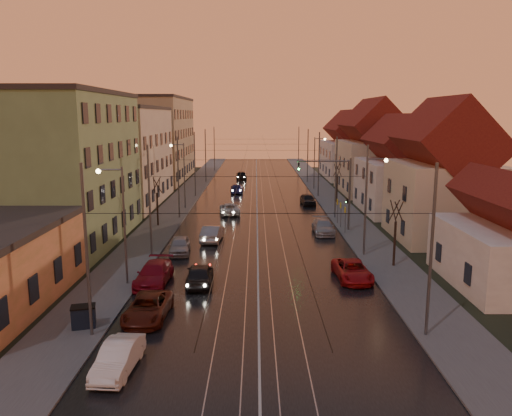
{
  "coord_description": "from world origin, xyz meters",
  "views": [
    {
      "loc": [
        -0.17,
        -30.02,
        11.24
      ],
      "look_at": [
        -0.13,
        17.58,
        2.39
      ],
      "focal_mm": 35.0,
      "sensor_mm": 36.0,
      "label": 1
    }
  ],
  "objects_px": {
    "driving_car_1": "(212,233)",
    "parked_left_0": "(118,358)",
    "parked_left_1": "(148,308)",
    "parked_left_3": "(180,245)",
    "parked_left_2": "(154,274)",
    "driving_car_0": "(200,274)",
    "driving_car_4": "(241,175)",
    "parked_right_2": "(308,199)",
    "street_lamp_3": "(316,158)",
    "driving_car_3": "(237,189)",
    "parked_right_1": "(323,227)",
    "street_lamp_1": "(370,195)",
    "driving_car_2": "(230,209)",
    "street_lamp_2": "(182,169)",
    "parked_right_0": "(352,271)",
    "street_lamp_0": "(119,214)",
    "traffic_light_mast": "(340,185)",
    "dumpster": "(84,317)"
  },
  "relations": [
    {
      "from": "street_lamp_2",
      "to": "driving_car_1",
      "type": "bearing_deg",
      "value": -72.68
    },
    {
      "from": "traffic_light_mast",
      "to": "parked_left_2",
      "type": "distance_m",
      "value": 22.13
    },
    {
      "from": "street_lamp_0",
      "to": "parked_left_2",
      "type": "height_order",
      "value": "street_lamp_0"
    },
    {
      "from": "driving_car_0",
      "to": "driving_car_3",
      "type": "xyz_separation_m",
      "value": [
        1.0,
        40.45,
        -0.09
      ]
    },
    {
      "from": "parked_left_1",
      "to": "parked_left_3",
      "type": "height_order",
      "value": "parked_left_3"
    },
    {
      "from": "parked_left_2",
      "to": "dumpster",
      "type": "xyz_separation_m",
      "value": [
        -2.28,
        -7.29,
        -0.02
      ]
    },
    {
      "from": "driving_car_3",
      "to": "parked_right_1",
      "type": "distance_m",
      "value": 27.3
    },
    {
      "from": "parked_left_2",
      "to": "parked_right_2",
      "type": "bearing_deg",
      "value": 67.98
    },
    {
      "from": "street_lamp_2",
      "to": "driving_car_0",
      "type": "relative_size",
      "value": 1.84
    },
    {
      "from": "parked_left_3",
      "to": "driving_car_3",
      "type": "bearing_deg",
      "value": 78.92
    },
    {
      "from": "driving_car_2",
      "to": "parked_right_2",
      "type": "distance_m",
      "value": 11.47
    },
    {
      "from": "street_lamp_1",
      "to": "street_lamp_3",
      "type": "xyz_separation_m",
      "value": [
        0.0,
        36.0,
        0.0
      ]
    },
    {
      "from": "driving_car_4",
      "to": "street_lamp_0",
      "type": "bearing_deg",
      "value": 80.41
    },
    {
      "from": "street_lamp_2",
      "to": "street_lamp_3",
      "type": "relative_size",
      "value": 1.0
    },
    {
      "from": "driving_car_2",
      "to": "driving_car_1",
      "type": "bearing_deg",
      "value": 79.92
    },
    {
      "from": "street_lamp_3",
      "to": "street_lamp_1",
      "type": "bearing_deg",
      "value": -90.0
    },
    {
      "from": "parked_left_2",
      "to": "street_lamp_0",
      "type": "bearing_deg",
      "value": -172.08
    },
    {
      "from": "driving_car_1",
      "to": "driving_car_4",
      "type": "xyz_separation_m",
      "value": [
        1.4,
        44.22,
        0.03
      ]
    },
    {
      "from": "street_lamp_2",
      "to": "parked_right_0",
      "type": "bearing_deg",
      "value": -59.79
    },
    {
      "from": "street_lamp_0",
      "to": "street_lamp_1",
      "type": "xyz_separation_m",
      "value": [
        18.21,
        8.0,
        0.0
      ]
    },
    {
      "from": "driving_car_2",
      "to": "driving_car_4",
      "type": "distance_m",
      "value": 31.76
    },
    {
      "from": "parked_left_0",
      "to": "parked_right_2",
      "type": "bearing_deg",
      "value": 77.01
    },
    {
      "from": "street_lamp_3",
      "to": "parked_left_0",
      "type": "xyz_separation_m",
      "value": [
        -15.38,
        -55.47,
        -4.23
      ]
    },
    {
      "from": "street_lamp_3",
      "to": "driving_car_0",
      "type": "distance_m",
      "value": 45.97
    },
    {
      "from": "driving_car_4",
      "to": "parked_right_2",
      "type": "bearing_deg",
      "value": 106.66
    },
    {
      "from": "driving_car_0",
      "to": "parked_left_2",
      "type": "height_order",
      "value": "driving_car_0"
    },
    {
      "from": "street_lamp_1",
      "to": "parked_right_0",
      "type": "distance_m",
      "value": 8.46
    },
    {
      "from": "driving_car_0",
      "to": "parked_right_2",
      "type": "height_order",
      "value": "driving_car_0"
    },
    {
      "from": "parked_right_1",
      "to": "driving_car_4",
      "type": "bearing_deg",
      "value": 102.39
    },
    {
      "from": "street_lamp_1",
      "to": "driving_car_2",
      "type": "xyz_separation_m",
      "value": [
        -12.28,
        16.39,
        -4.22
      ]
    },
    {
      "from": "driving_car_1",
      "to": "parked_left_2",
      "type": "xyz_separation_m",
      "value": [
        -2.93,
        -11.72,
        -0.02
      ]
    },
    {
      "from": "street_lamp_3",
      "to": "driving_car_2",
      "type": "relative_size",
      "value": 1.68
    },
    {
      "from": "street_lamp_1",
      "to": "driving_car_4",
      "type": "distance_m",
      "value": 49.75
    },
    {
      "from": "driving_car_4",
      "to": "parked_left_1",
      "type": "distance_m",
      "value": 61.89
    },
    {
      "from": "street_lamp_3",
      "to": "parked_right_1",
      "type": "bearing_deg",
      "value": -95.4
    },
    {
      "from": "traffic_light_mast",
      "to": "driving_car_4",
      "type": "distance_m",
      "value": 41.73
    },
    {
      "from": "street_lamp_2",
      "to": "traffic_light_mast",
      "type": "distance_m",
      "value": 20.89
    },
    {
      "from": "parked_right_1",
      "to": "parked_right_2",
      "type": "distance_m",
      "value": 15.7
    },
    {
      "from": "driving_car_2",
      "to": "parked_right_0",
      "type": "distance_m",
      "value": 25.2
    },
    {
      "from": "driving_car_1",
      "to": "parked_left_0",
      "type": "relative_size",
      "value": 1.13
    },
    {
      "from": "driving_car_1",
      "to": "parked_left_0",
      "type": "distance_m",
      "value": 23.51
    },
    {
      "from": "driving_car_3",
      "to": "parked_right_1",
      "type": "xyz_separation_m",
      "value": [
        9.29,
        -25.67,
        0.02
      ]
    },
    {
      "from": "parked_left_3",
      "to": "parked_left_2",
      "type": "bearing_deg",
      "value": -99.46
    },
    {
      "from": "parked_right_0",
      "to": "parked_right_1",
      "type": "relative_size",
      "value": 1.02
    },
    {
      "from": "driving_car_4",
      "to": "parked_left_0",
      "type": "distance_m",
      "value": 67.72
    },
    {
      "from": "parked_left_2",
      "to": "driving_car_0",
      "type": "bearing_deg",
      "value": 0.11
    },
    {
      "from": "driving_car_1",
      "to": "driving_car_4",
      "type": "distance_m",
      "value": 44.24
    },
    {
      "from": "street_lamp_2",
      "to": "parked_left_3",
      "type": "bearing_deg",
      "value": -82.46
    },
    {
      "from": "driving_car_1",
      "to": "driving_car_3",
      "type": "bearing_deg",
      "value": -87.71
    },
    {
      "from": "street_lamp_3",
      "to": "driving_car_3",
      "type": "distance_m",
      "value": 13.22
    }
  ]
}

